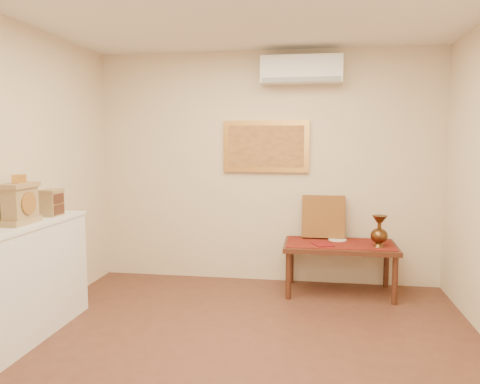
% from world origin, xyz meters
% --- Properties ---
extents(floor, '(4.50, 4.50, 0.00)m').
position_xyz_m(floor, '(0.00, 0.00, 0.00)').
color(floor, brown).
rests_on(floor, ground).
extents(wall_back, '(4.00, 0.02, 2.70)m').
position_xyz_m(wall_back, '(0.00, 2.25, 1.35)').
color(wall_back, beige).
rests_on(wall_back, ground).
extents(wall_front, '(4.00, 0.02, 2.70)m').
position_xyz_m(wall_front, '(0.00, -2.25, 1.35)').
color(wall_front, beige).
rests_on(wall_front, ground).
extents(table_cloth, '(1.14, 0.59, 0.01)m').
position_xyz_m(table_cloth, '(0.85, 1.88, 0.55)').
color(table_cloth, maroon).
rests_on(table_cloth, low_table).
extents(brass_urn_tall, '(0.18, 0.18, 0.41)m').
position_xyz_m(brass_urn_tall, '(1.24, 1.76, 0.76)').
color(brass_urn_tall, brown).
rests_on(brass_urn_tall, table_cloth).
extents(plate, '(0.20, 0.20, 0.01)m').
position_xyz_m(plate, '(0.83, 2.02, 0.56)').
color(plate, white).
rests_on(plate, table_cloth).
extents(menu, '(0.26, 0.30, 0.01)m').
position_xyz_m(menu, '(0.66, 1.76, 0.56)').
color(menu, maroon).
rests_on(menu, table_cloth).
extents(cushion, '(0.48, 0.20, 0.49)m').
position_xyz_m(cushion, '(0.67, 2.14, 0.80)').
color(cushion, '#5E1F12').
rests_on(cushion, table_cloth).
extents(display_ledge, '(0.37, 2.02, 0.98)m').
position_xyz_m(display_ledge, '(-1.82, 0.00, 0.49)').
color(display_ledge, white).
rests_on(display_ledge, floor).
extents(mantel_clock, '(0.17, 0.36, 0.41)m').
position_xyz_m(mantel_clock, '(-1.82, 0.25, 1.15)').
color(mantel_clock, '#A38253').
rests_on(mantel_clock, display_ledge).
extents(wooden_chest, '(0.16, 0.21, 0.24)m').
position_xyz_m(wooden_chest, '(-1.81, 0.69, 1.10)').
color(wooden_chest, '#A38253').
rests_on(wooden_chest, display_ledge).
extents(low_table, '(1.20, 0.70, 0.55)m').
position_xyz_m(low_table, '(0.85, 1.88, 0.48)').
color(low_table, '#492215').
rests_on(low_table, floor).
extents(painting, '(1.00, 0.06, 0.60)m').
position_xyz_m(painting, '(0.00, 2.22, 1.60)').
color(painting, gold).
rests_on(painting, wall_back).
extents(ac_unit, '(0.90, 0.25, 0.30)m').
position_xyz_m(ac_unit, '(0.40, 2.12, 2.45)').
color(ac_unit, white).
rests_on(ac_unit, wall_back).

